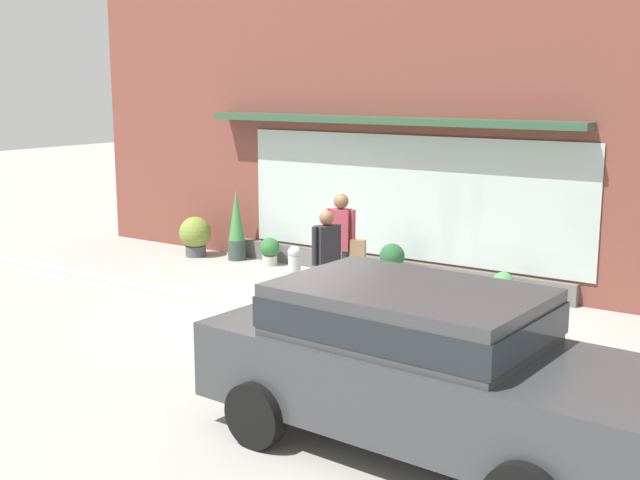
{
  "coord_description": "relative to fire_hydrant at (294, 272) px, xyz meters",
  "views": [
    {
      "loc": [
        7.12,
        -9.47,
        3.46
      ],
      "look_at": [
        -0.17,
        1.2,
        0.95
      ],
      "focal_mm": 45.66,
      "sensor_mm": 36.0,
      "label": 1
    }
  ],
  "objects": [
    {
      "name": "potted_plant_trailing_edge",
      "position": [
        -3.49,
        1.39,
        0.03
      ],
      "size": [
        0.64,
        0.64,
        0.8
      ],
      "color": "#4C4C51",
      "rests_on": "ground_plane"
    },
    {
      "name": "ground_plane",
      "position": [
        0.55,
        -1.02,
        -0.41
      ],
      "size": [
        60.0,
        60.0,
        0.0
      ],
      "primitive_type": "plane",
      "color": "#9E9B93"
    },
    {
      "name": "fire_hydrant",
      "position": [
        0.0,
        0.0,
        0.0
      ],
      "size": [
        0.39,
        0.35,
        0.84
      ],
      "color": "#B2B2B7",
      "rests_on": "ground_plane"
    },
    {
      "name": "parked_car_dark_gray",
      "position": [
        4.36,
        -3.96,
        0.5
      ],
      "size": [
        4.49,
        2.14,
        1.59
      ],
      "rotation": [
        0.0,
        0.0,
        -0.05
      ],
      "color": "#383A3D",
      "rests_on": "ground_plane"
    },
    {
      "name": "pedestrian_with_handbag",
      "position": [
        0.92,
        0.02,
        0.63
      ],
      "size": [
        0.64,
        0.27,
        1.76
      ],
      "rotation": [
        0.0,
        0.0,
        0.25
      ],
      "color": "#333847",
      "rests_on": "ground_plane"
    },
    {
      "name": "curb_strip",
      "position": [
        0.55,
        -1.22,
        -0.35
      ],
      "size": [
        14.0,
        0.24,
        0.12
      ],
      "primitive_type": "cube",
      "color": "#B2B2AD",
      "rests_on": "ground_plane"
    },
    {
      "name": "potted_plant_low_front",
      "position": [
        3.07,
        1.34,
        -0.12
      ],
      "size": [
        0.34,
        0.34,
        0.55
      ],
      "color": "#9E6042",
      "rests_on": "ground_plane"
    },
    {
      "name": "potted_plant_corner_tall",
      "position": [
        -2.58,
        1.6,
        0.26
      ],
      "size": [
        0.35,
        0.35,
        1.39
      ],
      "color": "#33473D",
      "rests_on": "ground_plane"
    },
    {
      "name": "potted_plant_window_right",
      "position": [
        1.01,
        1.45,
        0.03
      ],
      "size": [
        0.43,
        0.43,
        0.75
      ],
      "color": "#33473D",
      "rests_on": "ground_plane"
    },
    {
      "name": "storefront",
      "position": [
        0.56,
        2.16,
        2.2
      ],
      "size": [
        14.0,
        0.81,
        5.33
      ],
      "color": "brown",
      "rests_on": "ground_plane"
    },
    {
      "name": "pedestrian_passerby",
      "position": [
        1.15,
        -0.77,
        0.54
      ],
      "size": [
        0.31,
        0.46,
        1.62
      ],
      "rotation": [
        0.0,
        0.0,
        1.15
      ],
      "color": "#9E9384",
      "rests_on": "ground_plane"
    },
    {
      "name": "potted_plant_by_entrance",
      "position": [
        -1.74,
        1.58,
        -0.12
      ],
      "size": [
        0.38,
        0.38,
        0.54
      ],
      "color": "#B7B2A3",
      "rests_on": "ground_plane"
    }
  ]
}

